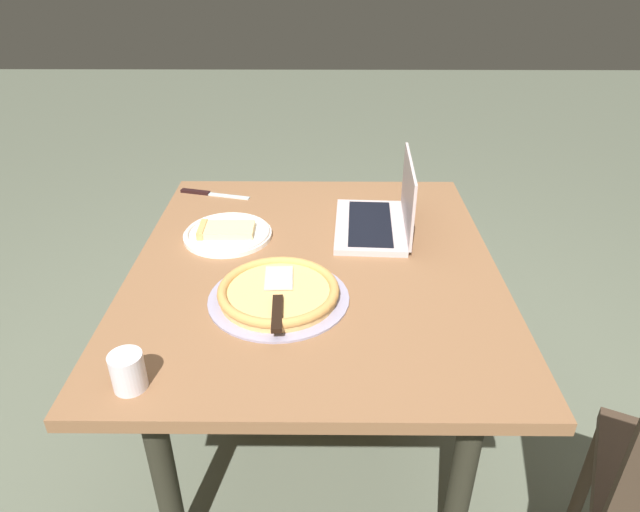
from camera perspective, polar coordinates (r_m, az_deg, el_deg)
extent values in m
plane|color=#5E6553|center=(2.00, -0.45, -18.88)|extent=(12.00, 12.00, 0.00)
cube|color=brown|center=(1.53, -0.56, -1.21)|extent=(1.15, 0.99, 0.03)
cylinder|color=#28261C|center=(1.53, 14.46, -20.54)|extent=(0.06, 0.06, 0.69)
cylinder|color=#28261C|center=(2.08, 10.12, -4.39)|extent=(0.06, 0.06, 0.69)
cylinder|color=#28261C|center=(1.54, -15.78, -20.25)|extent=(0.06, 0.06, 0.69)
cylinder|color=#28261C|center=(2.09, -10.75, -4.29)|extent=(0.06, 0.06, 0.69)
cube|color=beige|center=(1.71, 5.12, 3.07)|extent=(0.35, 0.23, 0.02)
cube|color=black|center=(1.70, 5.14, 3.38)|extent=(0.31, 0.15, 0.00)
cube|color=beige|center=(1.67, 9.03, 6.27)|extent=(0.34, 0.03, 0.20)
cube|color=silver|center=(1.67, 8.96, 6.27)|extent=(0.31, 0.02, 0.18)
cylinder|color=white|center=(1.68, -9.41, 2.15)|extent=(0.26, 0.26, 0.01)
torus|color=silver|center=(1.67, -9.44, 2.45)|extent=(0.25, 0.25, 0.01)
cube|color=#EFC985|center=(1.67, -9.46, 2.66)|extent=(0.10, 0.16, 0.02)
cube|color=tan|center=(1.68, -11.96, 2.63)|extent=(0.10, 0.02, 0.03)
cylinder|color=#9892AB|center=(1.38, -4.23, -4.33)|extent=(0.35, 0.35, 0.01)
cylinder|color=#E8B267|center=(1.37, -4.26, -3.85)|extent=(0.29, 0.29, 0.02)
torus|color=tan|center=(1.37, -4.27, -3.47)|extent=(0.30, 0.30, 0.02)
cube|color=#BAB8B1|center=(1.40, -4.23, -2.25)|extent=(0.11, 0.07, 0.00)
cube|color=black|center=(1.28, -4.41, -5.87)|extent=(0.14, 0.03, 0.01)
cube|color=#B2C4C8|center=(1.95, -9.87, 6.12)|extent=(0.06, 0.19, 0.00)
cube|color=black|center=(1.99, -12.63, 6.44)|extent=(0.05, 0.11, 0.01)
cylinder|color=silver|center=(1.17, -19.07, -11.11)|extent=(0.07, 0.07, 0.08)
cylinder|color=#4E1D1E|center=(1.16, -19.25, -10.26)|extent=(0.06, 0.06, 0.00)
cylinder|color=#3E2F22|center=(1.80, 25.50, -20.06)|extent=(0.03, 0.03, 0.43)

